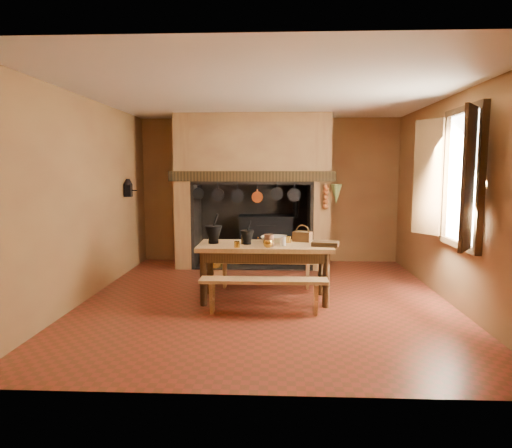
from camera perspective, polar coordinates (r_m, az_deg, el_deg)
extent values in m
plane|color=maroon|center=(6.48, 1.26, -9.37)|extent=(5.50, 5.50, 0.00)
plane|color=silver|center=(6.30, 1.33, 15.90)|extent=(5.50, 5.50, 0.00)
cube|color=olive|center=(8.98, 1.69, 4.21)|extent=(5.00, 0.02, 2.80)
cube|color=olive|center=(6.77, -20.41, 2.96)|extent=(0.02, 5.50, 2.80)
cube|color=olive|center=(6.66, 23.35, 2.77)|extent=(0.02, 5.50, 2.80)
cube|color=olive|center=(3.50, 0.27, 0.21)|extent=(5.00, 0.02, 2.80)
cube|color=olive|center=(8.70, -8.65, 4.05)|extent=(0.30, 0.90, 2.80)
cube|color=olive|center=(8.57, 8.03, 4.02)|extent=(0.30, 0.90, 2.80)
cube|color=olive|center=(8.54, -0.38, 9.45)|extent=(2.20, 0.90, 1.20)
cube|color=black|center=(8.13, -0.52, 5.99)|extent=(2.95, 0.22, 0.18)
cube|color=black|center=(9.01, -0.23, 0.39)|extent=(2.20, 0.06, 1.60)
cube|color=black|center=(8.72, -0.36, -5.09)|extent=(2.20, 0.90, 0.02)
cube|color=black|center=(8.78, 1.31, -2.09)|extent=(1.00, 0.50, 0.90)
cube|color=black|center=(8.70, 1.32, 0.95)|extent=(1.04, 0.54, 0.04)
cube|color=black|center=(8.50, 1.28, -1.69)|extent=(0.35, 0.02, 0.45)
cylinder|color=black|center=(8.69, 4.96, 3.11)|extent=(0.10, 0.10, 0.70)
cylinder|color=gold|center=(8.49, 0.26, -1.70)|extent=(0.03, 0.03, 0.03)
cylinder|color=gold|center=(8.48, 2.29, -1.72)|extent=(0.03, 0.03, 0.03)
cylinder|color=gold|center=(8.77, -5.28, -4.44)|extent=(0.40, 0.40, 0.20)
cylinder|color=gold|center=(8.52, -5.17, -4.84)|extent=(0.34, 0.34, 0.18)
cube|color=black|center=(8.90, -6.47, -4.43)|extent=(0.18, 0.18, 0.16)
cone|color=#53602D|center=(8.09, 9.99, 3.69)|extent=(0.20, 0.20, 0.35)
cube|color=white|center=(6.27, 24.59, 5.24)|extent=(0.02, 1.00, 1.60)
cube|color=#3D2613|center=(6.31, 24.72, 12.90)|extent=(0.08, 1.16, 0.08)
cube|color=#3D2613|center=(6.33, 23.97, -2.36)|extent=(0.08, 1.16, 0.08)
cube|color=#3D2613|center=(5.56, 25.01, 5.11)|extent=(0.29, 0.39, 1.60)
cube|color=#3D2613|center=(6.83, 20.67, 5.50)|extent=(0.29, 0.39, 1.60)
cube|color=black|center=(8.19, -15.68, 4.06)|extent=(0.12, 0.12, 0.22)
cone|color=black|center=(8.18, -15.71, 5.11)|extent=(0.16, 0.16, 0.10)
cylinder|color=black|center=(8.16, -15.08, 4.07)|extent=(0.12, 0.02, 0.02)
cube|color=tan|center=(6.27, 1.14, -2.79)|extent=(1.82, 0.81, 0.06)
cube|color=#3D2613|center=(6.29, 1.14, -3.70)|extent=(1.70, 0.69, 0.14)
cylinder|color=#3D2613|center=(6.13, -6.59, -6.83)|extent=(0.09, 0.09, 0.73)
cylinder|color=#3D2613|center=(6.09, 8.76, -6.96)|extent=(0.09, 0.09, 0.73)
cylinder|color=#3D2613|center=(6.71, -5.76, -5.62)|extent=(0.09, 0.09, 0.73)
cylinder|color=#3D2613|center=(6.67, 8.20, -5.73)|extent=(0.09, 0.09, 0.73)
cube|color=tan|center=(5.73, 0.97, -7.06)|extent=(1.60, 0.28, 0.04)
cube|color=tan|center=(6.97, 1.27, -4.66)|extent=(1.56, 0.27, 0.04)
cylinder|color=black|center=(6.35, -5.34, -2.22)|extent=(0.14, 0.14, 0.04)
cone|color=black|center=(6.33, -5.35, -1.13)|extent=(0.24, 0.24, 0.20)
cylinder|color=black|center=(6.31, -5.11, 0.42)|extent=(0.10, 0.06, 0.20)
cylinder|color=black|center=(6.25, -1.11, -2.39)|extent=(0.11, 0.11, 0.03)
cone|color=black|center=(6.23, -1.11, -1.52)|extent=(0.19, 0.19, 0.16)
cylinder|color=black|center=(6.21, -0.90, -0.29)|extent=(0.08, 0.03, 0.16)
cube|color=#3D2613|center=(6.29, -1.32, -1.93)|extent=(0.13, 0.13, 0.12)
cylinder|color=gold|center=(6.28, -1.32, -1.27)|extent=(0.09, 0.09, 0.03)
cylinder|color=black|center=(6.27, -0.87, -0.96)|extent=(0.10, 0.02, 0.03)
cylinder|color=gold|center=(5.97, -2.40, -2.57)|extent=(0.08, 0.08, 0.08)
cylinder|color=gold|center=(6.40, 4.05, -1.92)|extent=(0.09, 0.09, 0.09)
imported|color=#B5AC8B|center=(6.42, 2.28, -1.89)|extent=(0.44, 0.44, 0.09)
cylinder|color=brown|center=(6.07, 1.63, -2.05)|extent=(0.15, 0.15, 0.16)
cylinder|color=beige|center=(6.13, 3.42, -2.13)|extent=(0.08, 0.08, 0.13)
cube|color=#523418|center=(6.53, 5.82, -1.56)|extent=(0.30, 0.26, 0.14)
torus|color=#523418|center=(6.52, 5.83, -0.95)|extent=(0.19, 0.09, 0.20)
cube|color=#3D2613|center=(6.17, 8.66, -2.45)|extent=(0.39, 0.32, 0.06)
imported|color=gold|center=(5.98, 1.51, -2.47)|extent=(0.15, 0.15, 0.10)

